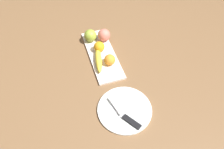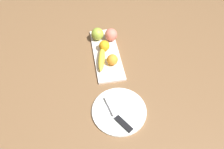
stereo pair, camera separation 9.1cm
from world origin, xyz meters
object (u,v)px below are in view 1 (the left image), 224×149
Objects in this scene: fruit_tray at (102,54)px; apple at (90,36)px; banana at (99,60)px; peach at (104,35)px; dinner_plate at (125,109)px; orange_near_banana at (99,47)px; orange_near_apple at (110,60)px; knife at (129,120)px; folded_napkin at (122,102)px.

fruit_tray is 5.63× the size of apple.
peach is at bearing 165.32° from banana.
dinner_plate is at bearing 180.00° from fruit_tray.
orange_near_banana reaches higher than banana.
orange_near_banana is (0.11, 0.03, 0.00)m from orange_near_apple.
folded_napkin is at bearing -35.20° from knife.
folded_napkin is 0.09m from knife.
peach is at bearing -23.38° from fruit_tray.
apple reaches higher than banana.
peach is 0.49m from dinner_plate.
orange_near_banana is (-0.10, -0.03, -0.01)m from apple.
knife is at bearing 16.20° from banana.
dinner_plate is (-0.38, 0.00, -0.00)m from fruit_tray.
knife reaches higher than dinner_plate.
banana is (-0.06, 0.03, 0.02)m from fruit_tray.
fruit_tray is 5.58× the size of peach.
banana is 0.72× the size of dinner_plate.
banana is at bearing 179.02° from apple.
apple and peach have the same top height.
apple is at bearing 13.82° from orange_near_banana.
peach reaches higher than orange_near_apple.
apple is 0.19m from banana.
orange_near_banana is 0.82× the size of peach.
fruit_tray is 0.14m from apple.
orange_near_banana reaches higher than knife.
folded_napkin is (-0.34, -0.00, 0.01)m from fruit_tray.
orange_near_banana reaches higher than fruit_tray.
knife is at bearing 174.80° from peach.
fruit_tray is 6.89× the size of orange_near_apple.
fruit_tray is at bearing 0.00° from dinner_plate.
folded_napkin is at bearing -179.05° from orange_near_banana.
apple is at bearing 3.55° from dinner_plate.
folded_napkin is (-0.26, 0.02, -0.02)m from orange_near_apple.
fruit_tray is 0.38m from dinner_plate.
apple is at bearing 3.78° from folded_napkin.
knife is at bearing -177.12° from apple.
banana reaches higher than dinner_plate.
orange_near_banana is 0.24× the size of dinner_plate.
orange_near_apple reaches higher than fruit_tray.
banana is at bearing 6.87° from folded_napkin.
orange_near_apple is 0.81× the size of peach.
folded_napkin is at bearing 174.12° from peach.
apple is at bearing -30.51° from knife.
folded_napkin is at bearing 175.61° from orange_near_apple.
folded_napkin is at bearing -180.00° from fruit_tray.
dinner_plate is 2.43× the size of folded_napkin.
orange_near_apple is 0.29m from dinner_plate.
orange_near_apple is 0.37× the size of knife.
apple reaches higher than orange_near_apple.
fruit_tray reaches higher than dinner_plate.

